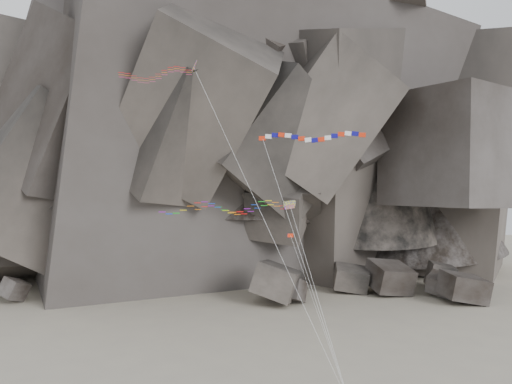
{
  "coord_description": "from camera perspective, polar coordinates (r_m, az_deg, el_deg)",
  "views": [
    {
      "loc": [
        -4.95,
        -52.82,
        21.55
      ],
      "look_at": [
        -0.22,
        6.0,
        19.99
      ],
      "focal_mm": 35.0,
      "sensor_mm": 36.0,
      "label": 1
    }
  ],
  "objects": [
    {
      "name": "delta_kite",
      "position": [
        55.89,
        -11.64,
        13.03
      ],
      "size": [
        22.42,
        13.62,
        33.03
      ],
      "rotation": [
        0.0,
        0.0,
        -0.08
      ],
      "color": "red",
      "rests_on": "ground"
    },
    {
      "name": "headland",
      "position": [
        124.61,
        -2.31,
        10.96
      ],
      "size": [
        110.0,
        70.0,
        84.0
      ],
      "primitive_type": null,
      "color": "#544B45",
      "rests_on": "ground"
    },
    {
      "name": "ground",
      "position": [
        57.26,
        0.75,
        -20.6
      ],
      "size": [
        260.0,
        260.0,
        0.0
      ],
      "primitive_type": "plane",
      "color": "gray",
      "rests_on": "ground"
    },
    {
      "name": "pennant_kite",
      "position": [
        52.18,
        4.81,
        -7.52
      ],
      "size": [
        4.15,
        10.31,
        14.22
      ],
      "rotation": [
        0.0,
        0.0,
        0.0
      ],
      "color": "red",
      "rests_on": "ground"
    },
    {
      "name": "boulder_field",
      "position": [
        93.19,
        11.75,
        -10.51
      ],
      "size": [
        84.1,
        16.16,
        7.83
      ],
      "color": "#47423F",
      "rests_on": "ground"
    },
    {
      "name": "banner_kite",
      "position": [
        55.87,
        6.32,
        6.18
      ],
      "size": [
        11.38,
        14.88,
        25.28
      ],
      "rotation": [
        0.0,
        0.0,
        -0.33
      ],
      "color": "red",
      "rests_on": "ground"
    },
    {
      "name": "parafoil_kite",
      "position": [
        55.16,
        -4.07,
        -1.75
      ],
      "size": [
        18.46,
        13.4,
        17.69
      ],
      "rotation": [
        0.0,
        0.0,
        0.48
      ],
      "color": "#EAE90D",
      "rests_on": "ground"
    }
  ]
}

